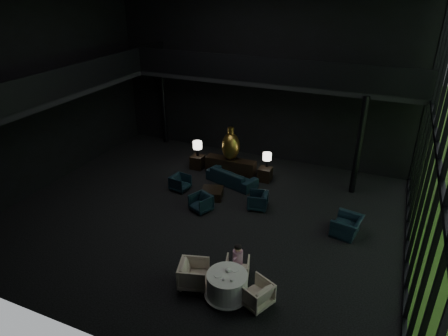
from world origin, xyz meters
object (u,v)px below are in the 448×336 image
at_px(dining_chair_east, 256,293).
at_px(child, 238,254).
at_px(dining_chair_north, 237,269).
at_px(window_armchair, 347,224).
at_px(lounge_armchair_south, 201,203).
at_px(dining_chair_west, 194,273).
at_px(side_table_left, 198,162).
at_px(lounge_armchair_east, 258,200).
at_px(side_table_right, 265,174).
at_px(console, 231,166).
at_px(coffee_table, 212,193).
at_px(sofa, 232,174).
at_px(dining_table, 227,287).
at_px(table_lamp_left, 197,146).
at_px(table_lamp_right, 267,157).
at_px(lounge_armchair_west, 180,183).
at_px(bronze_urn, 231,146).

bearing_deg(dining_chair_east, child, -110.00).
bearing_deg(dining_chair_north, window_armchair, -142.56).
xyz_separation_m(lounge_armchair_south, dining_chair_west, (1.61, -3.67, 0.10)).
bearing_deg(side_table_left, child, -54.02).
bearing_deg(window_armchair, lounge_armchair_east, -87.65).
xyz_separation_m(side_table_right, child, (1.16, -6.06, 0.47)).
height_order(console, lounge_armchair_south, console).
xyz_separation_m(console, lounge_armchair_east, (2.05, -2.28, -0.01)).
xyz_separation_m(lounge_armchair_south, coffee_table, (-0.04, 1.05, -0.15)).
bearing_deg(lounge_armchair_east, lounge_armchair_south, -73.46).
relative_size(sofa, lounge_armchair_south, 3.51).
bearing_deg(sofa, dining_table, 128.28).
bearing_deg(side_table_left, window_armchair, -20.52).
relative_size(lounge_armchair_south, coffee_table, 0.82).
height_order(table_lamp_left, table_lamp_right, table_lamp_left).
bearing_deg(sofa, dining_chair_west, 119.58).
distance_m(side_table_right, dining_table, 7.08).
distance_m(console, lounge_armchair_west, 2.55).
height_order(side_table_right, dining_table, dining_table).
distance_m(side_table_left, table_lamp_right, 3.29).
xyz_separation_m(dining_chair_east, dining_chair_west, (-1.85, -0.01, 0.06)).
relative_size(window_armchair, dining_chair_west, 1.11).
xyz_separation_m(console, dining_chair_east, (3.63, -6.93, 0.02)).
relative_size(dining_table, dining_chair_north, 2.07).
xyz_separation_m(table_lamp_right, lounge_armchair_east, (0.45, -2.45, -0.68)).
relative_size(side_table_left, child, 0.97).
bearing_deg(table_lamp_left, console, 0.93).
bearing_deg(dining_chair_west, bronze_urn, -2.20).
distance_m(coffee_table, dining_table, 5.46).
bearing_deg(coffee_table, dining_chair_east, -53.42).
bearing_deg(side_table_right, sofa, -145.97).
bearing_deg(console, dining_chair_east, -62.37).
xyz_separation_m(lounge_armchair_south, dining_chair_east, (3.46, -3.66, 0.05)).
distance_m(lounge_armchair_south, dining_chair_north, 3.88).
bearing_deg(side_table_left, lounge_armchair_east, -31.26).
bearing_deg(bronze_urn, side_table_right, -0.12).
distance_m(bronze_urn, dining_chair_north, 6.83).
distance_m(side_table_left, side_table_right, 3.20).
height_order(sofa, window_armchair, sofa).
xyz_separation_m(side_table_left, sofa, (1.99, -0.76, 0.15)).
relative_size(lounge_armchair_west, dining_chair_east, 0.85).
bearing_deg(child, dining_chair_east, 135.12).
xyz_separation_m(side_table_right, coffee_table, (-1.47, -2.22, -0.11)).
distance_m(table_lamp_right, window_armchair, 4.77).
bearing_deg(table_lamp_left, lounge_armchair_south, -61.40).
bearing_deg(side_table_right, bronze_urn, 179.88).
distance_m(bronze_urn, table_lamp_left, 1.62).
relative_size(console, side_table_right, 3.86).
bearing_deg(coffee_table, child, -55.66).
bearing_deg(sofa, lounge_armchair_east, 155.44).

